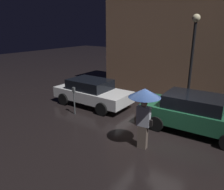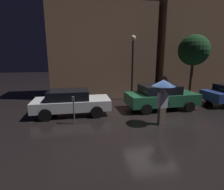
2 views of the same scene
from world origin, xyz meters
The scene contains 7 objects.
ground_plane centered at (0.00, 0.00, 0.00)m, with size 60.00×60.00×0.00m, color black.
building_facade_left centered at (-1.69, 6.50, 3.61)m, with size 8.23×3.00×7.21m.
parked_car_white centered at (-4.18, 1.48, 0.73)m, with size 4.20×2.00×1.39m.
parked_car_green centered at (1.25, 1.52, 0.78)m, with size 4.36×2.06×1.50m.
pedestrian_with_umbrella centered at (0.11, -0.91, 1.70)m, with size 1.07×1.07×2.17m.
parking_meter centered at (-4.00, -0.05, 0.83)m, with size 0.12×0.10×1.36m.
street_lamp_near centered at (0.16, 4.05, 3.05)m, with size 0.38×0.38×4.65m.
Camera 1 is at (3.13, -7.09, 4.10)m, focal length 35.00 mm.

